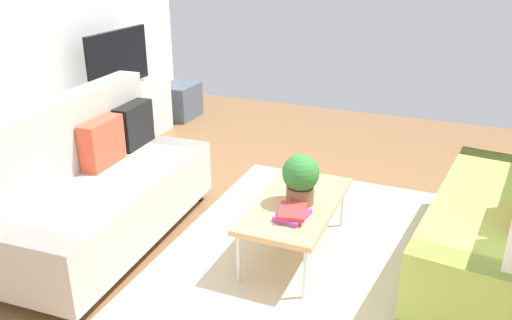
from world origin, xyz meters
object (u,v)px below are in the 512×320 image
couch_beige (98,187)px  bottle_1 (115,83)px  bottle_0 (108,85)px  storage_trunk (180,101)px  tv_console (123,117)px  vase_1 (93,92)px  tv (118,61)px  vase_0 (80,95)px  bottle_2 (121,81)px  potted_plant (301,178)px  coffee_table (296,205)px  table_book_0 (292,215)px

couch_beige → bottle_1: 2.03m
bottle_0 → storage_trunk: bearing=-2.6°
tv_console → bottle_0: size_ratio=7.00×
storage_trunk → vase_1: bearing=174.2°
couch_beige → vase_1: (1.45, 1.16, 0.25)m
tv_console → tv: size_ratio=1.40×
vase_0 → bottle_2: 0.56m
storage_trunk → potted_plant: 3.57m
coffee_table → potted_plant: bearing=-99.3°
bottle_0 → bottle_1: 0.11m
potted_plant → vase_0: potted_plant is taller
tv_console → potted_plant: 2.96m
coffee_table → storage_trunk: (2.54, 2.44, -0.17)m
couch_beige → bottle_1: bearing=-150.6°
tv_console → vase_1: (-0.38, 0.05, 0.38)m
storage_trunk → bottle_2: bearing=177.0°
bottle_2 → vase_1: bearing=165.9°
coffee_table → tv_console: bearing=60.3°
couch_beige → potted_plant: size_ratio=5.32×
tv → storage_trunk: 1.32m
bottle_1 → bottle_2: 0.10m
potted_plant → bottle_2: bearing=60.6°
coffee_table → table_book_0: (-0.23, -0.05, 0.04)m
coffee_table → bottle_1: (1.31, 2.50, 0.35)m
couch_beige → vase_1: couch_beige is taller
tv → tv_console: bearing=90.0°
tv_console → potted_plant: bearing=-119.5°
table_book_0 → bottle_1: 2.99m
table_book_0 → vase_0: 2.87m
tv → bottle_2: 0.22m
storage_trunk → vase_0: 1.76m
couch_beige → vase_1: bearing=-144.0°
couch_beige → bottle_2: 2.12m
vase_1 → bottle_2: size_ratio=0.62×
coffee_table → storage_trunk: storage_trunk is taller
couch_beige → tv: 2.19m
potted_plant → bottle_1: 2.85m
coffee_table → bottle_0: bottle_0 is taller
tv_console → bottle_2: bottle_2 is taller
coffee_table → vase_0: size_ratio=7.67×
vase_0 → bottle_0: bottle_0 is taller
coffee_table → tv_console: (1.44, 2.54, -0.07)m
storage_trunk → bottle_1: bottle_1 is taller
vase_0 → bottle_1: size_ratio=0.72×
bottle_1 → bottle_0: bearing=180.0°
storage_trunk → vase_1: (-1.48, 0.15, 0.48)m
table_book_0 → vase_1: (1.29, 2.64, 0.26)m
bottle_0 → coffee_table: bearing=-115.8°
tv_console → couch_beige: bearing=-148.7°
tv_console → table_book_0: 3.08m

